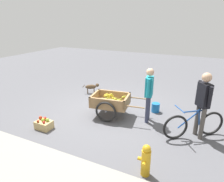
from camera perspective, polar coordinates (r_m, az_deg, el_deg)
ground_plane at (r=6.63m, az=0.28°, el=-5.75°), size 24.00×24.00×0.00m
fruit_cart at (r=6.17m, az=-0.37°, el=-3.32°), size 1.74×1.02×0.72m
vendor_person at (r=5.76m, az=10.49°, el=0.13°), size 0.25×0.56×1.60m
bicycle at (r=5.52m, az=22.24°, el=-8.85°), size 1.37×1.04×0.85m
cyclist_person at (r=5.33m, az=24.54°, el=-2.23°), size 0.36×0.50×1.69m
dog at (r=8.17m, az=-5.81°, el=1.21°), size 0.58×0.41×0.40m
fire_hydrant at (r=4.08m, az=9.59°, el=-18.85°), size 0.25×0.25×0.67m
plastic_bucket at (r=6.69m, az=12.29°, el=-4.62°), size 0.26×0.26×0.29m
apple_crate at (r=5.90m, az=-18.82°, el=-8.91°), size 0.44×0.32×0.32m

